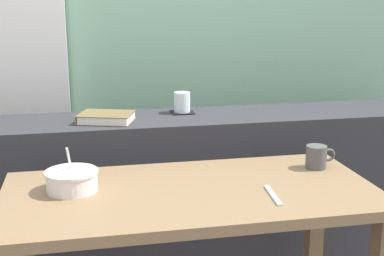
{
  "coord_description": "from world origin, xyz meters",
  "views": [
    {
      "loc": [
        -0.42,
        -1.7,
        1.36
      ],
      "look_at": [
        0.02,
        0.43,
        0.81
      ],
      "focal_mm": 49.99,
      "sensor_mm": 36.0,
      "label": 1
    }
  ],
  "objects_px": {
    "closed_book": "(106,117)",
    "juice_glass": "(182,103)",
    "fork_utensil": "(273,195)",
    "breakfast_table": "(191,223)",
    "soup_bowl": "(72,181)",
    "ceramic_mug": "(317,157)",
    "coaster_square": "(182,112)"
  },
  "relations": [
    {
      "from": "breakfast_table",
      "to": "juice_glass",
      "type": "bearing_deg",
      "value": 81.71
    },
    {
      "from": "fork_utensil",
      "to": "breakfast_table",
      "type": "bearing_deg",
      "value": 160.47
    },
    {
      "from": "breakfast_table",
      "to": "fork_utensil",
      "type": "relative_size",
      "value": 7.22
    },
    {
      "from": "coaster_square",
      "to": "closed_book",
      "type": "bearing_deg",
      "value": -162.5
    },
    {
      "from": "coaster_square",
      "to": "fork_utensil",
      "type": "relative_size",
      "value": 0.59
    },
    {
      "from": "closed_book",
      "to": "fork_utensil",
      "type": "bearing_deg",
      "value": -55.14
    },
    {
      "from": "juice_glass",
      "to": "ceramic_mug",
      "type": "height_order",
      "value": "juice_glass"
    },
    {
      "from": "closed_book",
      "to": "breakfast_table",
      "type": "bearing_deg",
      "value": -67.45
    },
    {
      "from": "soup_bowl",
      "to": "ceramic_mug",
      "type": "height_order",
      "value": "soup_bowl"
    },
    {
      "from": "soup_bowl",
      "to": "fork_utensil",
      "type": "relative_size",
      "value": 1.02
    },
    {
      "from": "fork_utensil",
      "to": "juice_glass",
      "type": "bearing_deg",
      "value": 105.04
    },
    {
      "from": "breakfast_table",
      "to": "closed_book",
      "type": "bearing_deg",
      "value": 112.55
    },
    {
      "from": "juice_glass",
      "to": "ceramic_mug",
      "type": "bearing_deg",
      "value": -55.24
    },
    {
      "from": "breakfast_table",
      "to": "juice_glass",
      "type": "distance_m",
      "value": 0.75
    },
    {
      "from": "juice_glass",
      "to": "closed_book",
      "type": "height_order",
      "value": "juice_glass"
    },
    {
      "from": "ceramic_mug",
      "to": "breakfast_table",
      "type": "bearing_deg",
      "value": -165.81
    },
    {
      "from": "closed_book",
      "to": "juice_glass",
      "type": "bearing_deg",
      "value": 17.5
    },
    {
      "from": "breakfast_table",
      "to": "ceramic_mug",
      "type": "bearing_deg",
      "value": 14.19
    },
    {
      "from": "coaster_square",
      "to": "ceramic_mug",
      "type": "relative_size",
      "value": 0.88
    },
    {
      "from": "coaster_square",
      "to": "fork_utensil",
      "type": "bearing_deg",
      "value": -80.08
    },
    {
      "from": "coaster_square",
      "to": "fork_utensil",
      "type": "height_order",
      "value": "coaster_square"
    },
    {
      "from": "juice_glass",
      "to": "closed_book",
      "type": "xyz_separation_m",
      "value": [
        -0.35,
        -0.11,
        -0.03
      ]
    },
    {
      "from": "breakfast_table",
      "to": "juice_glass",
      "type": "height_order",
      "value": "juice_glass"
    },
    {
      "from": "juice_glass",
      "to": "fork_utensil",
      "type": "bearing_deg",
      "value": -80.08
    },
    {
      "from": "closed_book",
      "to": "soup_bowl",
      "type": "bearing_deg",
      "value": -104.8
    },
    {
      "from": "breakfast_table",
      "to": "soup_bowl",
      "type": "height_order",
      "value": "soup_bowl"
    },
    {
      "from": "breakfast_table",
      "to": "closed_book",
      "type": "distance_m",
      "value": 0.68
    },
    {
      "from": "juice_glass",
      "to": "coaster_square",
      "type": "bearing_deg",
      "value": 0.0
    },
    {
      "from": "closed_book",
      "to": "ceramic_mug",
      "type": "height_order",
      "value": "closed_book"
    },
    {
      "from": "coaster_square",
      "to": "closed_book",
      "type": "xyz_separation_m",
      "value": [
        -0.35,
        -0.11,
        0.02
      ]
    },
    {
      "from": "soup_bowl",
      "to": "breakfast_table",
      "type": "bearing_deg",
      "value": -9.81
    },
    {
      "from": "juice_glass",
      "to": "closed_book",
      "type": "bearing_deg",
      "value": -162.5
    }
  ]
}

